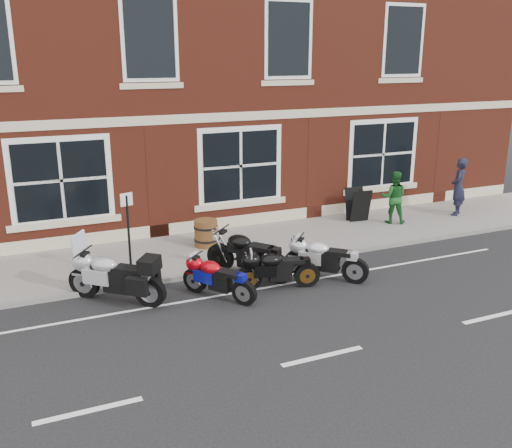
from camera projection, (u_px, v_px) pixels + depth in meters
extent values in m
plane|color=black|center=(255.00, 293.00, 12.66)|extent=(80.00, 80.00, 0.00)
cube|color=slate|center=(210.00, 250.00, 15.28)|extent=(30.00, 3.00, 0.12)
cube|color=slate|center=(232.00, 270.00, 13.89)|extent=(30.00, 0.16, 0.12)
cube|color=maroon|center=(137.00, 27.00, 20.16)|extent=(24.00, 12.00, 12.00)
cylinder|color=black|center=(85.00, 282.00, 12.39)|extent=(0.62, 0.57, 0.70)
cylinder|color=black|center=(151.00, 291.00, 11.92)|extent=(0.62, 0.57, 0.70)
cube|color=black|center=(114.00, 270.00, 12.06)|extent=(0.83, 0.78, 0.24)
ellipsoid|color=#9E9EA2|center=(107.00, 263.00, 12.07)|extent=(0.72, 0.70, 0.35)
cube|color=black|center=(132.00, 268.00, 11.91)|extent=(0.64, 0.61, 0.11)
cube|color=silver|center=(83.00, 242.00, 12.12)|extent=(0.34, 0.37, 0.49)
cylinder|color=black|center=(196.00, 280.00, 12.67)|extent=(0.42, 0.54, 0.58)
cylinder|color=black|center=(245.00, 292.00, 12.01)|extent=(0.42, 0.54, 0.58)
cube|color=black|center=(218.00, 272.00, 12.27)|extent=(0.59, 0.71, 0.20)
ellipsoid|color=#A0060F|center=(212.00, 266.00, 12.31)|extent=(0.55, 0.60, 0.29)
cube|color=black|center=(231.00, 272.00, 12.07)|extent=(0.47, 0.54, 0.09)
cylinder|color=black|center=(249.00, 278.00, 12.77)|extent=(0.60, 0.27, 0.59)
cylinder|color=black|center=(307.00, 274.00, 12.96)|extent=(0.60, 0.27, 0.59)
cube|color=black|center=(276.00, 263.00, 12.77)|extent=(0.76, 0.40, 0.20)
ellipsoid|color=black|center=(270.00, 259.00, 12.72)|extent=(0.58, 0.45, 0.29)
cube|color=black|center=(292.00, 259.00, 12.80)|extent=(0.55, 0.36, 0.09)
cylinder|color=black|center=(297.00, 262.00, 13.66)|extent=(0.53, 0.54, 0.63)
cylinder|color=black|center=(356.00, 270.00, 13.16)|extent=(0.53, 0.54, 0.63)
cube|color=black|center=(324.00, 253.00, 13.33)|extent=(0.71, 0.72, 0.21)
ellipsoid|color=#B7B8BC|center=(318.00, 247.00, 13.35)|extent=(0.63, 0.64, 0.31)
cube|color=black|center=(341.00, 252.00, 13.17)|extent=(0.56, 0.56, 0.10)
cylinder|color=black|center=(221.00, 257.00, 13.93)|extent=(0.53, 0.65, 0.70)
cylinder|color=black|center=(279.00, 268.00, 13.17)|extent=(0.53, 0.65, 0.70)
cube|color=black|center=(247.00, 247.00, 13.47)|extent=(0.73, 0.86, 0.24)
ellipsoid|color=black|center=(241.00, 241.00, 13.51)|extent=(0.68, 0.73, 0.35)
cube|color=black|center=(263.00, 247.00, 13.24)|extent=(0.59, 0.65, 0.11)
imported|color=black|center=(458.00, 187.00, 18.15)|extent=(0.80, 0.77, 1.84)
imported|color=#164F1E|center=(394.00, 197.00, 17.33)|extent=(0.98, 0.92, 1.60)
cylinder|color=#4E2914|center=(206.00, 233.00, 15.32)|extent=(0.62, 0.62, 0.73)
cylinder|color=black|center=(206.00, 239.00, 15.37)|extent=(0.65, 0.65, 0.05)
cylinder|color=black|center=(206.00, 227.00, 15.27)|extent=(0.65, 0.65, 0.05)
cylinder|color=black|center=(129.00, 239.00, 12.78)|extent=(0.05, 0.05, 2.01)
cube|color=silver|center=(126.00, 199.00, 12.52)|extent=(0.28, 0.10, 0.29)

